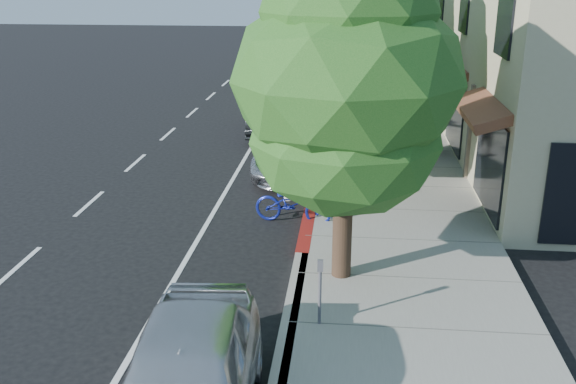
# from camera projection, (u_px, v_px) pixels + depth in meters

# --- Properties ---
(ground) EXTENTS (120.00, 120.00, 0.00)m
(ground) POSITION_uv_depth(u_px,v_px,m) (305.00, 241.00, 15.45)
(ground) COLOR black
(ground) RESTS_ON ground
(sidewalk) EXTENTS (4.60, 56.00, 0.15)m
(sidewalk) POSITION_uv_depth(u_px,v_px,m) (387.00, 151.00, 22.72)
(sidewalk) COLOR gray
(sidewalk) RESTS_ON ground
(curb) EXTENTS (0.30, 56.00, 0.15)m
(curb) POSITION_uv_depth(u_px,v_px,m) (322.00, 150.00, 22.94)
(curb) COLOR #9E998E
(curb) RESTS_ON ground
(curb_red_segment) EXTENTS (0.32, 4.00, 0.15)m
(curb_red_segment) POSITION_uv_depth(u_px,v_px,m) (308.00, 223.00, 16.36)
(curb_red_segment) COLOR maroon
(curb_red_segment) RESTS_ON ground
(storefront_building) EXTENTS (10.00, 36.00, 7.00)m
(storefront_building) POSITION_uv_depth(u_px,v_px,m) (536.00, 29.00, 30.30)
(storefront_building) COLOR #BBB590
(storefront_building) RESTS_ON ground
(street_tree_0) EXTENTS (4.47, 4.47, 6.82)m
(street_tree_0) POSITION_uv_depth(u_px,v_px,m) (347.00, 84.00, 12.12)
(street_tree_0) COLOR black
(street_tree_0) RESTS_ON ground
(street_tree_1) EXTENTS (5.13, 5.13, 7.17)m
(street_tree_1) POSITION_uv_depth(u_px,v_px,m) (350.00, 43.00, 17.71)
(street_tree_1) COLOR black
(street_tree_1) RESTS_ON ground
(street_tree_2) EXTENTS (4.59, 4.59, 7.44)m
(street_tree_2) POSITION_uv_depth(u_px,v_px,m) (351.00, 16.00, 23.24)
(street_tree_2) COLOR black
(street_tree_2) RESTS_ON ground
(street_tree_3) EXTENTS (5.02, 5.02, 7.78)m
(street_tree_3) POSITION_uv_depth(u_px,v_px,m) (352.00, 3.00, 28.83)
(street_tree_3) COLOR black
(street_tree_3) RESTS_ON ground
(street_tree_4) EXTENTS (4.36, 4.36, 7.13)m
(street_tree_4) POSITION_uv_depth(u_px,v_px,m) (353.00, 4.00, 34.57)
(street_tree_4) COLOR black
(street_tree_4) RESTS_ON ground
(cyclist) EXTENTS (0.54, 0.78, 2.03)m
(cyclist) POSITION_uv_depth(u_px,v_px,m) (289.00, 164.00, 18.00)
(cyclist) COLOR silver
(cyclist) RESTS_ON ground
(bicycle) EXTENTS (2.09, 1.02, 1.05)m
(bicycle) POSITION_uv_depth(u_px,v_px,m) (293.00, 203.00, 16.40)
(bicycle) COLOR navy
(bicycle) RESTS_ON ground
(silver_suv) EXTENTS (3.03, 5.54, 1.47)m
(silver_suv) POSITION_uv_depth(u_px,v_px,m) (303.00, 150.00, 20.42)
(silver_suv) COLOR #B2B2B7
(silver_suv) RESTS_ON ground
(dark_sedan) EXTENTS (1.84, 5.24, 1.72)m
(dark_sedan) POSITION_uv_depth(u_px,v_px,m) (278.00, 110.00, 25.63)
(dark_sedan) COLOR black
(dark_sedan) RESTS_ON ground
(white_pickup) EXTENTS (2.51, 5.98, 1.73)m
(white_pickup) POSITION_uv_depth(u_px,v_px,m) (319.00, 91.00, 29.65)
(white_pickup) COLOR white
(white_pickup) RESTS_ON ground
(dark_suv_far) EXTENTS (2.39, 5.17, 1.72)m
(dark_suv_far) POSITION_uv_depth(u_px,v_px,m) (300.00, 61.00, 39.09)
(dark_suv_far) COLOR black
(dark_suv_far) RESTS_ON ground
(near_car_a) EXTENTS (2.30, 4.95, 1.64)m
(near_car_a) POSITION_uv_depth(u_px,v_px,m) (186.00, 384.00, 8.80)
(near_car_a) COLOR silver
(near_car_a) RESTS_ON ground
(pedestrian) EXTENTS (1.12, 1.04, 1.83)m
(pedestrian) POSITION_uv_depth(u_px,v_px,m) (420.00, 127.00, 21.93)
(pedestrian) COLOR black
(pedestrian) RESTS_ON sidewalk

